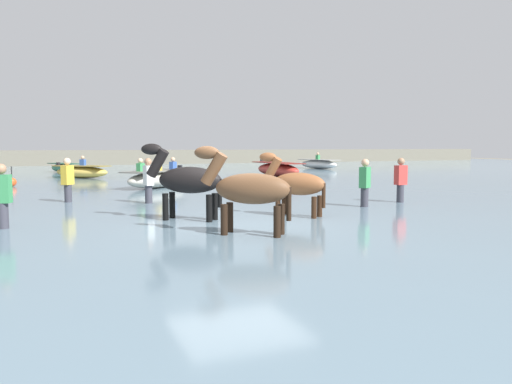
% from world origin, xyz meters
% --- Properties ---
extents(ground_plane, '(120.00, 120.00, 0.00)m').
position_xyz_m(ground_plane, '(0.00, 0.00, 0.00)').
color(ground_plane, '#756B56').
extents(water_surface, '(90.00, 90.00, 0.39)m').
position_xyz_m(water_surface, '(0.00, 10.00, 0.19)').
color(water_surface, slate).
rests_on(water_surface, ground).
extents(horse_lead_bay, '(1.62, 1.35, 1.96)m').
position_xyz_m(horse_lead_bay, '(-0.15, -0.96, 1.16)').
color(horse_lead_bay, brown).
rests_on(horse_lead_bay, ground).
extents(horse_trailing_chestnut, '(1.24, 1.50, 1.81)m').
position_xyz_m(horse_trailing_chestnut, '(1.71, 0.85, 1.07)').
color(horse_trailing_chestnut, brown).
rests_on(horse_trailing_chestnut, ground).
extents(horse_flank_black, '(1.66, 1.39, 2.01)m').
position_xyz_m(horse_flank_black, '(-0.71, 1.20, 1.19)').
color(horse_flank_black, black).
rests_on(horse_flank_black, ground).
extents(boat_mid_outer, '(2.86, 2.68, 1.09)m').
position_xyz_m(boat_mid_outer, '(-1.88, 16.89, 0.70)').
color(boat_mid_outer, gold).
rests_on(boat_mid_outer, water_surface).
extents(boat_near_starboard, '(1.94, 2.81, 0.55)m').
position_xyz_m(boat_near_starboard, '(-2.50, 22.58, 0.66)').
color(boat_near_starboard, '#337556').
rests_on(boat_near_starboard, water_surface).
extents(boat_distant_east, '(1.79, 3.57, 1.12)m').
position_xyz_m(boat_distant_east, '(13.81, 21.19, 0.71)').
color(boat_distant_east, silver).
rests_on(boat_distant_east, water_surface).
extents(boat_distant_west, '(1.39, 3.98, 0.86)m').
position_xyz_m(boat_distant_west, '(7.54, 14.37, 0.75)').
color(boat_distant_west, '#BC382D').
rests_on(boat_distant_west, water_surface).
extents(boat_far_offshore, '(3.14, 3.03, 1.13)m').
position_xyz_m(boat_far_offshore, '(0.39, 9.79, 0.72)').
color(boat_far_offshore, '#B2AD9E').
rests_on(boat_far_offshore, water_surface).
extents(person_wading_close, '(0.25, 0.35, 1.63)m').
position_xyz_m(person_wading_close, '(-0.88, 4.67, 0.87)').
color(person_wading_close, '#383842').
rests_on(person_wading_close, ground).
extents(person_wading_mid, '(0.36, 0.37, 1.63)m').
position_xyz_m(person_wading_mid, '(-2.92, 5.79, 0.87)').
color(person_wading_mid, '#383842').
rests_on(person_wading_mid, ground).
extents(person_spectator_far, '(0.37, 0.29, 1.63)m').
position_xyz_m(person_spectator_far, '(-4.25, 1.43, 0.87)').
color(person_spectator_far, '#383842').
rests_on(person_spectator_far, ground).
extents(person_onlooker_left, '(0.34, 0.23, 1.63)m').
position_xyz_m(person_onlooker_left, '(5.68, 2.20, 0.87)').
color(person_onlooker_left, '#383842').
rests_on(person_onlooker_left, ground).
extents(person_onlooker_right, '(0.38, 0.34, 1.63)m').
position_xyz_m(person_onlooker_right, '(4.15, 1.71, 0.87)').
color(person_onlooker_right, '#383842').
rests_on(person_onlooker_right, ground).
extents(channel_buoy, '(0.34, 0.34, 0.78)m').
position_xyz_m(channel_buoy, '(-4.73, 12.46, 0.56)').
color(channel_buoy, '#E54C1E').
rests_on(channel_buoy, water_surface).
extents(far_shoreline, '(80.00, 2.40, 1.59)m').
position_xyz_m(far_shoreline, '(0.00, 34.69, 0.79)').
color(far_shoreline, '#706B5B').
rests_on(far_shoreline, ground).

